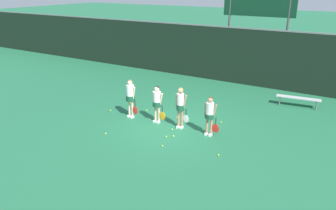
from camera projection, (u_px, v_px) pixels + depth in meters
name	position (u px, v px, depth m)	size (l,w,h in m)	color
ground_plane	(167.00, 125.00, 14.31)	(140.00, 140.00, 0.00)	#216642
fence_windscreen	(232.00, 55.00, 19.86)	(60.00, 0.08, 3.40)	black
scoreboard	(259.00, 9.00, 19.07)	(4.26, 0.15, 5.56)	#515156
bench_courtside	(298.00, 99.00, 16.30)	(2.13, 0.61, 0.48)	#B2B2B7
player_0	(130.00, 95.00, 14.78)	(0.67, 0.41, 1.79)	beige
player_1	(157.00, 101.00, 14.26)	(0.67, 0.38, 1.68)	beige
player_2	(181.00, 104.00, 13.67)	(0.61, 0.33, 1.80)	tan
player_3	(210.00, 113.00, 13.03)	(0.66, 0.37, 1.64)	tan
tennis_ball_0	(106.00, 134.00, 13.40)	(0.07, 0.07, 0.07)	#CCE033
tennis_ball_1	(162.00, 146.00, 12.41)	(0.07, 0.07, 0.07)	#CCE033
tennis_ball_2	(111.00, 110.00, 15.85)	(0.07, 0.07, 0.07)	#CCE033
tennis_ball_3	(221.00, 122.00, 14.51)	(0.07, 0.07, 0.07)	#CCE033
tennis_ball_4	(172.00, 129.00, 13.80)	(0.07, 0.07, 0.07)	#CCE033
tennis_ball_5	(177.00, 118.00, 15.00)	(0.07, 0.07, 0.07)	#CCE033
tennis_ball_6	(173.00, 136.00, 13.19)	(0.07, 0.07, 0.07)	#CCE033
tennis_ball_7	(218.00, 155.00, 11.75)	(0.07, 0.07, 0.07)	#CCE033
tennis_ball_8	(166.00, 137.00, 13.14)	(0.07, 0.07, 0.07)	#CCE033
tennis_ball_9	(131.00, 103.00, 16.84)	(0.07, 0.07, 0.07)	#CCE033
tennis_ball_10	(147.00, 110.00, 15.86)	(0.07, 0.07, 0.07)	#CCE033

